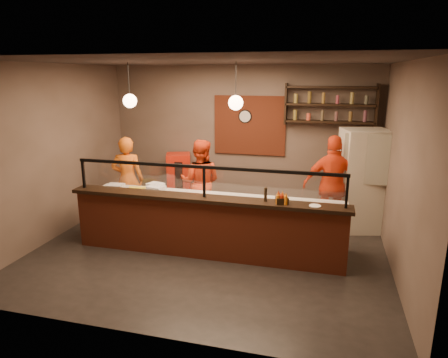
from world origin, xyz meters
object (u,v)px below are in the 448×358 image
(wall_clock, at_px, (245,116))
(cook_right, at_px, (333,185))
(red_cooler, at_px, (179,180))
(cook_mid, at_px, (200,182))
(fridge, at_px, (362,180))
(cook_left, at_px, (128,180))
(condiment_caddy, at_px, (282,200))
(pepper_mill, at_px, (266,194))
(pizza_dough, at_px, (204,196))

(wall_clock, height_order, cook_right, wall_clock)
(cook_right, relative_size, red_cooler, 1.54)
(cook_mid, relative_size, fridge, 0.88)
(cook_left, relative_size, red_cooler, 1.44)
(cook_left, relative_size, condiment_caddy, 9.67)
(red_cooler, bearing_deg, fridge, -26.29)
(cook_left, relative_size, cook_mid, 1.02)
(cook_left, distance_m, condiment_caddy, 3.56)
(pepper_mill, bearing_deg, red_cooler, 134.58)
(wall_clock, relative_size, fridge, 0.15)
(cook_mid, distance_m, red_cooler, 1.29)
(fridge, height_order, red_cooler, fridge)
(fridge, bearing_deg, cook_left, 175.03)
(wall_clock, relative_size, pepper_mill, 1.36)
(cook_left, bearing_deg, cook_right, 171.29)
(wall_clock, distance_m, condiment_caddy, 3.18)
(cook_left, bearing_deg, red_cooler, -132.97)
(wall_clock, xyz_separation_m, condiment_caddy, (1.17, -2.79, -0.99))
(cook_mid, bearing_deg, pepper_mill, 132.18)
(cook_left, bearing_deg, pepper_mill, 144.15)
(cook_mid, bearing_deg, pizza_dough, 107.39)
(cook_mid, distance_m, fridge, 3.20)
(cook_right, relative_size, fridge, 0.96)
(cook_mid, xyz_separation_m, condiment_caddy, (1.82, -1.53, 0.24))
(cook_mid, bearing_deg, cook_right, 178.47)
(cook_right, distance_m, red_cooler, 3.55)
(wall_clock, relative_size, cook_right, 0.16)
(condiment_caddy, distance_m, pepper_mill, 0.28)
(wall_clock, xyz_separation_m, red_cooler, (-1.49, -0.31, -1.48))
(pizza_dough, bearing_deg, wall_clock, 83.04)
(cook_right, height_order, condiment_caddy, cook_right)
(condiment_caddy, relative_size, pepper_mill, 0.84)
(pizza_dough, xyz_separation_m, pepper_mill, (1.17, -0.51, 0.27))
(wall_clock, height_order, condiment_caddy, wall_clock)
(wall_clock, relative_size, condiment_caddy, 1.62)
(wall_clock, relative_size, pizza_dough, 0.64)
(wall_clock, xyz_separation_m, cook_left, (-2.15, -1.50, -1.21))
(cook_mid, distance_m, condiment_caddy, 2.39)
(condiment_caddy, bearing_deg, cook_mid, 139.94)
(red_cooler, height_order, pepper_mill, pepper_mill)
(red_cooler, bearing_deg, pepper_mill, -65.32)
(fridge, distance_m, pepper_mill, 2.55)
(pepper_mill, bearing_deg, fridge, 51.01)
(fridge, height_order, pizza_dough, fridge)
(condiment_caddy, bearing_deg, cook_left, 158.80)
(wall_clock, height_order, pepper_mill, wall_clock)
(wall_clock, bearing_deg, cook_right, -30.11)
(cook_mid, relative_size, red_cooler, 1.41)
(cook_left, bearing_deg, pizza_dough, 145.23)
(cook_right, xyz_separation_m, pizza_dough, (-2.22, -1.09, -0.05))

